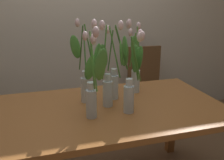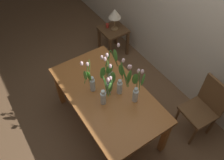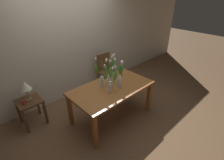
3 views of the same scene
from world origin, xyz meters
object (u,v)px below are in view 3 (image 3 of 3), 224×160
object	(u,v)px
tulip_vase_4	(112,84)
pillar_candle	(24,102)
table_lamp	(25,86)
dining_table	(112,91)
tulip_vase_1	(110,73)
tulip_vase_0	(114,70)
tulip_vase_2	(102,77)
tulip_vase_5	(120,77)
tulip_vase_3	(111,78)
dining_chair	(106,69)
side_table	(30,105)

from	to	relation	value
tulip_vase_4	pillar_candle	world-z (taller)	tulip_vase_4
table_lamp	pillar_candle	bearing A→B (deg)	-144.63
dining_table	tulip_vase_1	xyz separation A→B (m)	(0.10, 0.16, 0.31)
tulip_vase_1	table_lamp	xyz separation A→B (m)	(-1.36, 0.81, -0.10)
tulip_vase_0	tulip_vase_2	size ratio (longest dim) A/B	0.93
dining_table	tulip_vase_5	size ratio (longest dim) A/B	3.03
dining_table	tulip_vase_2	world-z (taller)	tulip_vase_2
tulip_vase_0	pillar_candle	world-z (taller)	tulip_vase_0
tulip_vase_3	dining_chair	distance (m)	1.33
tulip_vase_4	side_table	xyz separation A→B (m)	(-1.14, 1.09, -0.50)
table_lamp	pillar_candle	world-z (taller)	table_lamp
dining_chair	tulip_vase_4	bearing A→B (deg)	-126.82
dining_chair	table_lamp	distance (m)	2.05
dining_chair	tulip_vase_0	bearing A→B (deg)	-120.81
tulip_vase_4	dining_chair	bearing A→B (deg)	53.18
tulip_vase_0	tulip_vase_4	world-z (taller)	tulip_vase_4
tulip_vase_0	tulip_vase_4	size ratio (longest dim) A/B	0.96
tulip_vase_5	dining_table	bearing A→B (deg)	144.80
tulip_vase_3	tulip_vase_5	world-z (taller)	tulip_vase_3
dining_table	tulip_vase_4	world-z (taller)	tulip_vase_4
dining_table	tulip_vase_3	distance (m)	0.29
tulip_vase_4	tulip_vase_5	world-z (taller)	tulip_vase_4
tulip_vase_5	side_table	bearing A→B (deg)	143.48
tulip_vase_4	table_lamp	world-z (taller)	tulip_vase_4
tulip_vase_4	side_table	bearing A→B (deg)	136.26
tulip_vase_5	table_lamp	xyz separation A→B (m)	(-1.40, 1.06, -0.10)
tulip_vase_2	tulip_vase_4	world-z (taller)	tulip_vase_2
tulip_vase_5	dining_chair	distance (m)	1.36
tulip_vase_4	side_table	size ratio (longest dim) A/B	1.03
tulip_vase_0	tulip_vase_5	distance (m)	0.36
dining_table	pillar_candle	world-z (taller)	dining_table
tulip_vase_4	pillar_candle	distance (m)	1.65
dining_table	tulip_vase_4	xyz separation A→B (m)	(-0.13, -0.15, 0.28)
tulip_vase_1	tulip_vase_2	bearing A→B (deg)	-172.26
tulip_vase_2	dining_chair	xyz separation A→B (m)	(0.88, 0.91, -0.43)
dining_chair	side_table	distance (m)	2.03
tulip_vase_0	tulip_vase_2	bearing A→B (deg)	-164.77
tulip_vase_4	side_table	distance (m)	1.66
tulip_vase_5	dining_chair	xyz separation A→B (m)	(0.62, 1.13, -0.43)
tulip_vase_2	tulip_vase_5	distance (m)	0.34
side_table	pillar_candle	xyz separation A→B (m)	(-0.10, -0.06, 0.16)
dining_chair	pillar_candle	bearing A→B (deg)	-176.04
tulip_vase_0	tulip_vase_2	world-z (taller)	tulip_vase_2
side_table	pillar_candle	bearing A→B (deg)	-149.28
dining_table	tulip_vase_3	world-z (taller)	tulip_vase_3
dining_table	tulip_vase_0	size ratio (longest dim) A/B	2.93
tulip_vase_0	side_table	size ratio (longest dim) A/B	0.99
tulip_vase_1	tulip_vase_3	size ratio (longest dim) A/B	0.99
dining_chair	side_table	xyz separation A→B (m)	(-2.03, -0.09, -0.09)
tulip_vase_0	side_table	distance (m)	1.78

